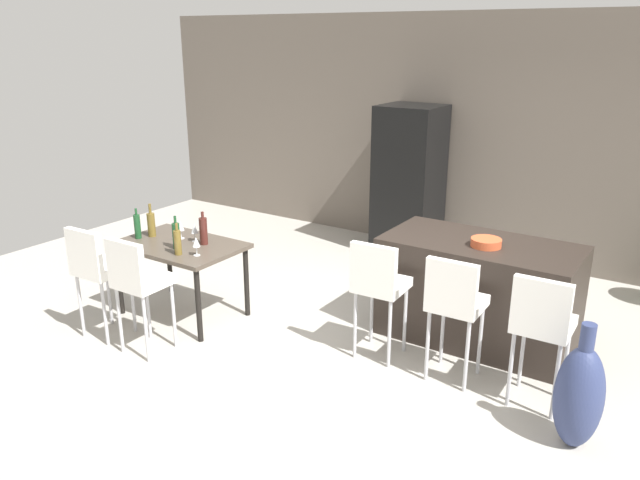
{
  "coord_description": "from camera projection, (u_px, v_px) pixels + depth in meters",
  "views": [
    {
      "loc": [
        2.37,
        -4.37,
        2.64
      ],
      "look_at": [
        -0.6,
        0.09,
        0.85
      ],
      "focal_mm": 34.68,
      "sensor_mm": 36.0,
      "label": 1
    }
  ],
  "objects": [
    {
      "name": "ground_plane",
      "position": [
        370.0,
        344.0,
        5.53
      ],
      "size": [
        10.0,
        10.0,
        0.0
      ],
      "primitive_type": "plane",
      "color": "#ADA89E"
    },
    {
      "name": "back_wall",
      "position": [
        492.0,
        139.0,
        7.34
      ],
      "size": [
        10.0,
        0.12,
        2.9
      ],
      "primitive_type": "cube",
      "color": "#665B51",
      "rests_on": "ground_plane"
    },
    {
      "name": "kitchen_island",
      "position": [
        478.0,
        291.0,
        5.51
      ],
      "size": [
        1.68,
        0.86,
        0.92
      ],
      "primitive_type": "cube",
      "color": "black",
      "rests_on": "ground_plane"
    },
    {
      "name": "bar_chair_left",
      "position": [
        378.0,
        282.0,
        5.09
      ],
      "size": [
        0.42,
        0.42,
        1.05
      ],
      "color": "white",
      "rests_on": "ground_plane"
    },
    {
      "name": "bar_chair_middle",
      "position": [
        455.0,
        300.0,
        4.74
      ],
      "size": [
        0.41,
        0.41,
        1.05
      ],
      "color": "white",
      "rests_on": "ground_plane"
    },
    {
      "name": "bar_chair_right",
      "position": [
        542.0,
        321.0,
        4.4
      ],
      "size": [
        0.41,
        0.41,
        1.05
      ],
      "color": "white",
      "rests_on": "ground_plane"
    },
    {
      "name": "dining_table",
      "position": [
        180.0,
        251.0,
        5.92
      ],
      "size": [
        1.19,
        0.78,
        0.74
      ],
      "color": "#4C4238",
      "rests_on": "ground_plane"
    },
    {
      "name": "dining_chair_near",
      "position": [
        96.0,
        265.0,
        5.46
      ],
      "size": [
        0.42,
        0.42,
        1.05
      ],
      "color": "white",
      "rests_on": "ground_plane"
    },
    {
      "name": "dining_chair_far",
      "position": [
        137.0,
        278.0,
        5.18
      ],
      "size": [
        0.41,
        0.41,
        1.05
      ],
      "color": "white",
      "rests_on": "ground_plane"
    },
    {
      "name": "wine_bottle_end",
      "position": [
        151.0,
        224.0,
        6.07
      ],
      "size": [
        0.08,
        0.08,
        0.33
      ],
      "color": "brown",
      "rests_on": "dining_table"
    },
    {
      "name": "wine_bottle_corner",
      "position": [
        203.0,
        231.0,
        5.83
      ],
      "size": [
        0.08,
        0.08,
        0.32
      ],
      "color": "#471E19",
      "rests_on": "dining_table"
    },
    {
      "name": "wine_bottle_left",
      "position": [
        176.0,
        236.0,
        5.71
      ],
      "size": [
        0.07,
        0.07,
        0.32
      ],
      "color": "#194723",
      "rests_on": "dining_table"
    },
    {
      "name": "wine_bottle_inner",
      "position": [
        137.0,
        226.0,
        6.01
      ],
      "size": [
        0.06,
        0.06,
        0.3
      ],
      "color": "#194723",
      "rests_on": "dining_table"
    },
    {
      "name": "wine_bottle_middle",
      "position": [
        178.0,
        242.0,
        5.56
      ],
      "size": [
        0.07,
        0.07,
        0.3
      ],
      "color": "brown",
      "rests_on": "dining_table"
    },
    {
      "name": "wine_glass_right",
      "position": [
        196.0,
        242.0,
        5.54
      ],
      "size": [
        0.07,
        0.07,
        0.17
      ],
      "color": "silver",
      "rests_on": "dining_table"
    },
    {
      "name": "wine_glass_far",
      "position": [
        180.0,
        226.0,
        6.0
      ],
      "size": [
        0.07,
        0.07,
        0.17
      ],
      "color": "silver",
      "rests_on": "dining_table"
    },
    {
      "name": "wine_glass_near",
      "position": [
        194.0,
        229.0,
        5.92
      ],
      "size": [
        0.07,
        0.07,
        0.17
      ],
      "color": "silver",
      "rests_on": "dining_table"
    },
    {
      "name": "refrigerator",
      "position": [
        409.0,
        181.0,
        7.6
      ],
      "size": [
        0.72,
        0.68,
        1.84
      ],
      "primitive_type": "cube",
      "color": "black",
      "rests_on": "ground_plane"
    },
    {
      "name": "fruit_bowl",
      "position": [
        486.0,
        243.0,
        5.25
      ],
      "size": [
        0.26,
        0.26,
        0.07
      ],
      "primitive_type": "cylinder",
      "color": "#C6512D",
      "rests_on": "kitchen_island"
    },
    {
      "name": "floor_vase",
      "position": [
        579.0,
        396.0,
        4.06
      ],
      "size": [
        0.32,
        0.32,
        0.9
      ],
      "color": "navy",
      "rests_on": "ground_plane"
    }
  ]
}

